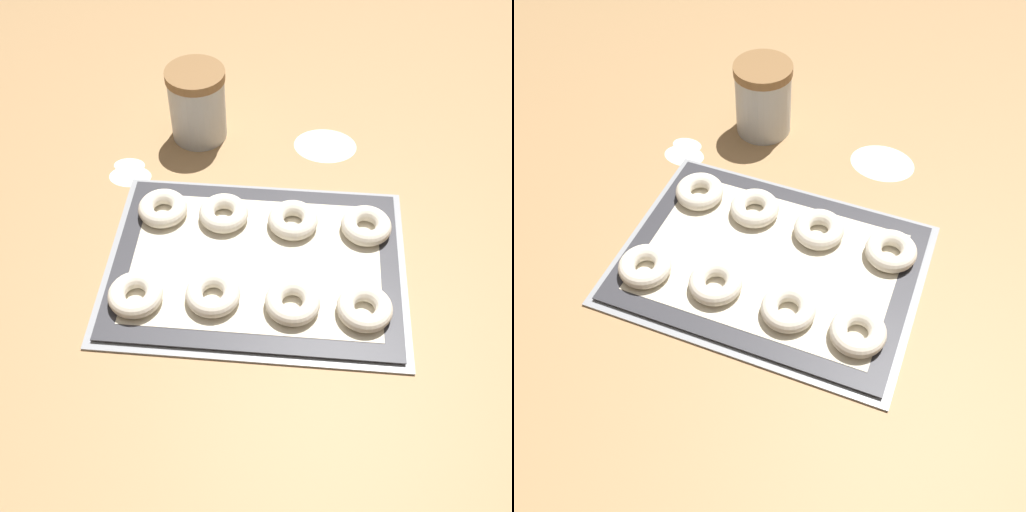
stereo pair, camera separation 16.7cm
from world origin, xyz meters
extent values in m
plane|color=#A87F51|center=(0.00, 0.00, 0.00)|extent=(2.80, 2.80, 0.00)
cube|color=#93969B|center=(0.02, 0.02, 0.00)|extent=(0.47, 0.35, 0.01)
cube|color=#333338|center=(0.02, 0.02, 0.01)|extent=(0.45, 0.32, 0.00)
cube|color=beige|center=(0.02, 0.02, 0.01)|extent=(0.39, 0.27, 0.00)
torus|color=silver|center=(-0.16, -0.07, 0.02)|extent=(0.08, 0.08, 0.03)
torus|color=silver|center=(-0.04, -0.06, 0.02)|extent=(0.08, 0.08, 0.03)
torus|color=silver|center=(0.08, -0.06, 0.02)|extent=(0.08, 0.08, 0.03)
torus|color=silver|center=(0.18, -0.07, 0.02)|extent=(0.08, 0.08, 0.03)
torus|color=silver|center=(-0.15, 0.11, 0.02)|extent=(0.08, 0.08, 0.03)
torus|color=silver|center=(-0.04, 0.10, 0.02)|extent=(0.08, 0.08, 0.03)
torus|color=silver|center=(0.07, 0.10, 0.02)|extent=(0.08, 0.08, 0.03)
torus|color=silver|center=(0.19, 0.10, 0.02)|extent=(0.08, 0.08, 0.03)
cylinder|color=silver|center=(-0.12, 0.33, 0.06)|extent=(0.10, 0.10, 0.12)
cylinder|color=olive|center=(-0.12, 0.33, 0.13)|extent=(0.11, 0.11, 0.02)
ellipsoid|color=white|center=(-0.23, 0.20, 0.00)|extent=(0.08, 0.06, 0.00)
ellipsoid|color=white|center=(-0.24, 0.23, 0.00)|extent=(0.06, 0.04, 0.00)
ellipsoid|color=white|center=(0.12, 0.32, 0.00)|extent=(0.12, 0.10, 0.00)
camera|label=1|loc=(0.07, -0.57, 0.75)|focal=42.00mm
camera|label=2|loc=(0.23, -0.53, 0.75)|focal=42.00mm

